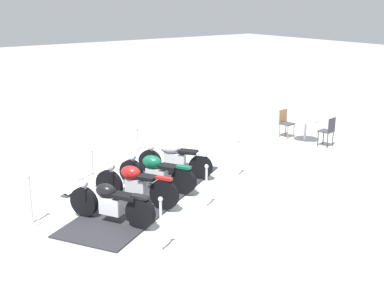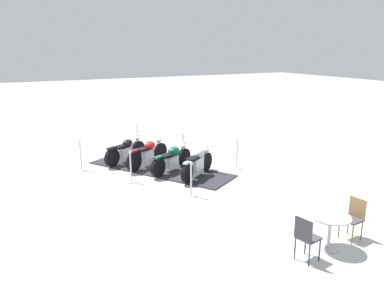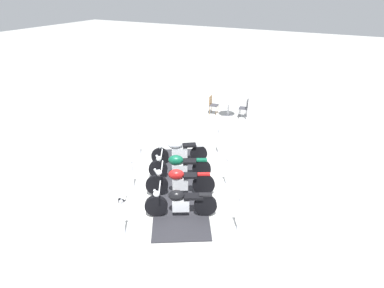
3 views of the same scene
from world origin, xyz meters
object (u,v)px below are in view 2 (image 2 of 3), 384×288
(stanchion_left_front, at_px, (191,186))
(cafe_table, at_px, (330,224))
(motorcycle_chrome, at_px, (198,162))
(cafe_chair_across_table, at_px, (354,216))
(info_placard, at_px, (174,153))
(cafe_chair_near_table, at_px, (306,236))
(motorcycle_black, at_px, (126,150))
(motorcycle_forest, at_px, (172,158))
(motorcycle_maroon, at_px, (148,153))
(stanchion_right_mid, at_px, (183,150))
(stanchion_left_mid, at_px, (131,173))
(stanchion_left_rear, at_px, (81,160))
(stanchion_right_rear, at_px, (137,143))
(stanchion_right_front, at_px, (237,160))

(stanchion_left_front, distance_m, cafe_table, 4.18)
(motorcycle_chrome, distance_m, cafe_chair_across_table, 5.41)
(info_placard, relative_size, cafe_chair_near_table, 0.42)
(motorcycle_black, height_order, cafe_table, motorcycle_black)
(info_placard, bearing_deg, motorcycle_forest, -56.68)
(motorcycle_maroon, height_order, stanchion_right_mid, motorcycle_maroon)
(stanchion_right_mid, xyz_separation_m, stanchion_left_mid, (1.53, -2.63, -0.03))
(stanchion_left_front, height_order, stanchion_left_mid, stanchion_left_front)
(stanchion_right_mid, bearing_deg, stanchion_left_mid, -59.77)
(motorcycle_forest, relative_size, stanchion_right_mid, 1.91)
(motorcycle_black, xyz_separation_m, info_placard, (-0.12, 2.01, -0.40))
(motorcycle_chrome, height_order, stanchion_left_rear, stanchion_left_rear)
(motorcycle_black, bearing_deg, stanchion_left_front, -110.57)
(cafe_chair_across_table, bearing_deg, motorcycle_forest, -81.68)
(motorcycle_chrome, bearing_deg, cafe_chair_across_table, -113.51)
(motorcycle_black, distance_m, cafe_chair_across_table, 8.41)
(stanchion_right_rear, height_order, stanchion_left_mid, stanchion_right_rear)
(motorcycle_black, relative_size, stanchion_right_rear, 1.67)
(stanchion_left_mid, bearing_deg, cafe_table, 21.51)
(stanchion_right_mid, height_order, stanchion_left_front, stanchion_left_front)
(motorcycle_chrome, xyz_separation_m, stanchion_left_mid, (-0.56, -2.13, -0.19))
(motorcycle_maroon, distance_m, stanchion_right_rear, 2.30)
(motorcycle_forest, bearing_deg, motorcycle_black, 92.59)
(motorcycle_chrome, relative_size, stanchion_right_rear, 1.58)
(stanchion_left_front, height_order, cafe_chair_near_table, stanchion_left_front)
(motorcycle_maroon, distance_m, info_placard, 1.84)
(info_placard, height_order, cafe_table, cafe_table)
(motorcycle_forest, relative_size, cafe_table, 2.33)
(motorcycle_maroon, relative_size, stanchion_left_mid, 1.88)
(cafe_table, bearing_deg, motorcycle_maroon, -170.06)
(info_placard, distance_m, cafe_chair_across_table, 8.15)
(info_placard, relative_size, cafe_table, 0.48)
(stanchion_left_rear, bearing_deg, motorcycle_chrome, 52.45)
(stanchion_right_mid, xyz_separation_m, cafe_chair_across_table, (7.40, 0.53, 0.19))
(motorcycle_black, bearing_deg, stanchion_right_rear, 26.51)
(stanchion_left_mid, distance_m, cafe_table, 6.40)
(motorcycle_forest, distance_m, stanchion_left_mid, 1.65)
(motorcycle_chrome, xyz_separation_m, cafe_chair_across_table, (5.31, 1.03, 0.03))
(stanchion_right_rear, relative_size, stanchion_right_front, 1.07)
(stanchion_right_rear, bearing_deg, stanchion_left_mid, -23.20)
(stanchion_left_mid, height_order, cafe_table, stanchion_left_mid)
(motorcycle_forest, height_order, stanchion_right_mid, stanchion_right_mid)
(stanchion_right_rear, distance_m, stanchion_right_front, 4.52)
(stanchion_right_mid, distance_m, stanchion_left_rear, 3.79)
(stanchion_right_mid, xyz_separation_m, cafe_table, (7.48, -0.29, 0.22))
(stanchion_right_mid, bearing_deg, cafe_table, -2.20)
(motorcycle_chrome, relative_size, motorcycle_forest, 0.91)
(stanchion_left_front, bearing_deg, motorcycle_black, -171.79)
(motorcycle_maroon, height_order, cafe_table, motorcycle_maroon)
(motorcycle_forest, distance_m, cafe_chair_across_table, 6.39)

